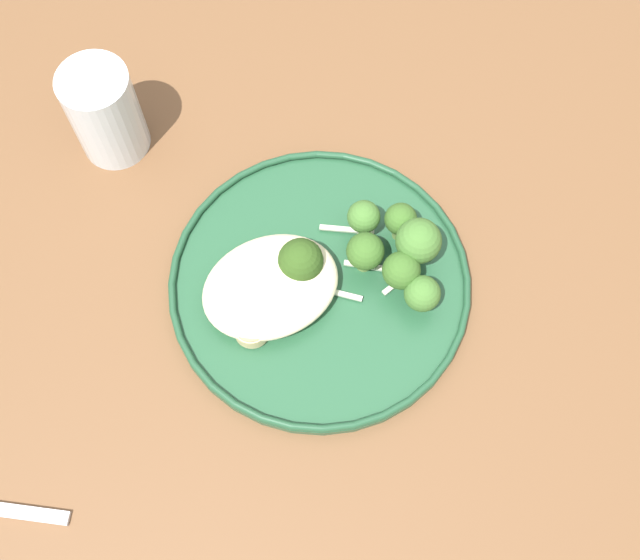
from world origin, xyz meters
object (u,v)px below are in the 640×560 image
Objects in this scene: broccoli_floret_tall_stalk at (301,261)px; broccoli_floret_center_pile at (400,220)px; broccoli_floret_right_tilted at (401,271)px; seared_scallop_left_edge at (224,303)px; seared_scallop_rear_pale at (278,259)px; seared_scallop_right_edge at (257,291)px; broccoli_floret_near_rim at (422,294)px; broccoli_floret_beside_noodles at (418,241)px; broccoli_floret_rear_charred at (364,217)px; broccoli_floret_split_head at (366,256)px; seared_scallop_tiny_bay at (252,329)px; dinner_plate at (320,285)px; water_glass at (107,117)px.

broccoli_floret_center_pile is at bearing 0.19° from broccoli_floret_tall_stalk.
broccoli_floret_tall_stalk reaches higher than broccoli_floret_right_tilted.
seared_scallop_left_edge is at bearing 164.38° from broccoli_floret_right_tilted.
broccoli_floret_right_tilted is at bearing -34.23° from seared_scallop_rear_pale.
broccoli_floret_near_rim reaches higher than seared_scallop_right_edge.
broccoli_floret_right_tilted is at bearing -145.10° from broccoli_floret_beside_noodles.
broccoli_floret_split_head is (-0.02, -0.04, 0.00)m from broccoli_floret_rear_charred.
seared_scallop_tiny_bay is 0.73× the size of broccoli_floret_near_rim.
dinner_plate is at bearing 143.59° from broccoli_floret_near_rim.
water_glass is (-0.22, 0.25, -0.00)m from broccoli_floret_beside_noodles.
seared_scallop_right_edge is 0.47× the size of broccoli_floret_tall_stalk.
seared_scallop_rear_pale is 0.12m from broccoli_floret_right_tilted.
broccoli_floret_center_pile is at bearing 0.70° from seared_scallop_left_edge.
water_glass is at bearing 117.67° from broccoli_floret_tall_stalk.
broccoli_floret_near_rim is at bearing -27.21° from seared_scallop_right_edge.
broccoli_floret_center_pile is (0.18, 0.00, 0.02)m from seared_scallop_left_edge.
broccoli_floret_beside_noodles is at bearing 69.49° from broccoli_floret_near_rim.
broccoli_floret_rear_charred is (-0.03, 0.05, -0.01)m from broccoli_floret_beside_noodles.
broccoli_floret_rear_charred is 0.94× the size of broccoli_floret_right_tilted.
broccoli_floret_center_pile reaches higher than seared_scallop_right_edge.
broccoli_floret_beside_noodles reaches higher than dinner_plate.
broccoli_floret_tall_stalk is 0.06m from broccoli_floret_split_head.
broccoli_floret_right_tilted is at bearing -49.81° from broccoli_floret_split_head.
seared_scallop_left_edge reaches higher than dinner_plate.
broccoli_floret_rear_charred is 0.95× the size of broccoli_floret_split_head.
dinner_plate is at bearing -61.63° from water_glass.
water_glass is at bearing 126.33° from broccoli_floret_right_tilted.
broccoli_floret_beside_noodles reaches higher than seared_scallop_tiny_bay.
broccoli_floret_near_rim is 0.06m from broccoli_floret_split_head.
broccoli_floret_right_tilted is (0.07, -0.03, 0.03)m from dinner_plate.
water_glass is at bearing 116.36° from seared_scallop_rear_pale.
seared_scallop_tiny_bay reaches higher than seared_scallop_rear_pale.
seared_scallop_left_edge is 0.19m from broccoli_floret_beside_noodles.
broccoli_floret_right_tilted is at bearing 108.04° from broccoli_floret_near_rim.
broccoli_floret_rear_charred is (0.09, -0.00, 0.02)m from seared_scallop_rear_pale.
seared_scallop_tiny_bay is (-0.02, -0.03, 0.00)m from seared_scallop_right_edge.
broccoli_floret_center_pile reaches higher than dinner_plate.
broccoli_floret_near_rim is at bearing -100.09° from broccoli_floret_center_pile.
broccoli_floret_beside_noodles is (0.09, -0.01, 0.04)m from dinner_plate.
seared_scallop_right_edge is 0.15m from broccoli_floret_center_pile.
dinner_plate is 2.74× the size of water_glass.
seared_scallop_rear_pale is at bearing 129.62° from broccoli_floret_tall_stalk.
broccoli_floret_tall_stalk is at bearing 4.10° from seared_scallop_right_edge.
broccoli_floret_beside_noodles is 0.34m from water_glass.
broccoli_floret_near_rim is at bearing -110.51° from broccoli_floret_beside_noodles.
broccoli_floret_near_rim is 0.90× the size of broccoli_floret_center_pile.
seared_scallop_rear_pale is at bearing 170.96° from broccoli_floret_center_pile.
dinner_plate is 9.77× the size of seared_scallop_left_edge.
seared_scallop_rear_pale is at bearing 152.44° from broccoli_floret_split_head.
dinner_plate is 0.08m from seared_scallop_tiny_bay.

